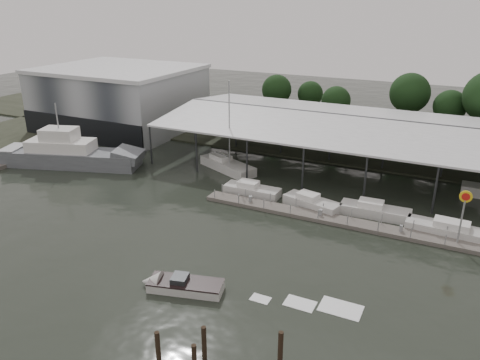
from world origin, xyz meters
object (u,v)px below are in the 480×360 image
at_px(white_sailboat, 227,165).
at_px(speedboat_underway, 179,285).
at_px(grey_trawler, 71,154).
at_px(shell_fuel_sign, 464,208).

xyz_separation_m(white_sailboat, speedboat_underway, (9.27, -25.86, -0.25)).
xyz_separation_m(grey_trawler, white_sailboat, (19.77, 7.73, -0.93)).
height_order(shell_fuel_sign, grey_trawler, grey_trawler).
bearing_deg(grey_trawler, white_sailboat, 3.25).
relative_size(grey_trawler, white_sailboat, 1.64).
bearing_deg(white_sailboat, grey_trawler, -134.48).
bearing_deg(shell_fuel_sign, speedboat_underway, -138.49).
relative_size(shell_fuel_sign, grey_trawler, 0.28).
relative_size(grey_trawler, speedboat_underway, 1.14).
xyz_separation_m(grey_trawler, speedboat_underway, (29.04, -18.13, -1.19)).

